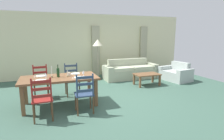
{
  "coord_description": "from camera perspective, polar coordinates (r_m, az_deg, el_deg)",
  "views": [
    {
      "loc": [
        -1.63,
        -4.76,
        1.8
      ],
      "look_at": [
        0.26,
        0.41,
        0.75
      ],
      "focal_mm": 29.4,
      "sensor_mm": 36.0,
      "label": 1
    }
  ],
  "objects": [
    {
      "name": "wine_glass_near_right",
      "position": [
        4.79,
        -8.9,
        -0.64
      ],
      "size": [
        0.06,
        0.06,
        0.16
      ],
      "color": "white",
      "rests_on": "dining_table"
    },
    {
      "name": "wine_bottle",
      "position": [
        4.85,
        -16.42,
        -0.73
      ],
      "size": [
        0.07,
        0.07,
        0.32
      ],
      "color": "#143819",
      "rests_on": "dining_table"
    },
    {
      "name": "dinner_plate_near_right",
      "position": [
        4.66,
        -10.29,
        -2.28
      ],
      "size": [
        0.24,
        0.24,
        0.02
      ],
      "primitive_type": "cylinder",
      "color": "white",
      "rests_on": "dining_table"
    },
    {
      "name": "fork_near_left",
      "position": [
        4.61,
        -23.25,
        -3.22
      ],
      "size": [
        0.02,
        0.17,
        0.01
      ],
      "primitive_type": "cube",
      "rotation": [
        0.0,
        0.0,
        -0.02
      ],
      "color": "silver",
      "rests_on": "dining_table"
    },
    {
      "name": "dining_chair_far_right",
      "position": [
        5.69,
        -12.36,
        -2.88
      ],
      "size": [
        0.43,
        0.41,
        0.96
      ],
      "color": "#314358",
      "rests_on": "ground_plane"
    },
    {
      "name": "dining_chair_far_left",
      "position": [
        5.68,
        -21.26,
        -3.41
      ],
      "size": [
        0.44,
        0.42,
        0.96
      ],
      "color": "maroon",
      "rests_on": "ground_plane"
    },
    {
      "name": "fork_near_right",
      "position": [
        4.64,
        -12.11,
        -2.48
      ],
      "size": [
        0.03,
        0.17,
        0.01
      ],
      "primitive_type": "cube",
      "rotation": [
        0.0,
        0.0,
        -0.07
      ],
      "color": "silver",
      "rests_on": "dining_table"
    },
    {
      "name": "armchair_upholstered",
      "position": [
        7.88,
        19.33,
        -1.16
      ],
      "size": [
        0.99,
        1.28,
        0.72
      ],
      "color": "#AAB4AE",
      "rests_on": "ground_plane"
    },
    {
      "name": "dining_table",
      "position": [
        4.88,
        -15.98,
        -3.11
      ],
      "size": [
        1.9,
        0.96,
        0.75
      ],
      "color": "brown",
      "rests_on": "ground_plane"
    },
    {
      "name": "ground_plane",
      "position": [
        5.35,
        -1.11,
        -9.0
      ],
      "size": [
        9.6,
        9.6,
        0.02
      ],
      "primitive_type": "cube",
      "color": "#39594A"
    },
    {
      "name": "candle_short",
      "position": [
        4.83,
        -13.66,
        -1.54
      ],
      "size": [
        0.05,
        0.05,
        0.17
      ],
      "color": "#998C66",
      "rests_on": "dining_table"
    },
    {
      "name": "dinner_plate_near_left",
      "position": [
        4.6,
        -21.4,
        -3.03
      ],
      "size": [
        0.24,
        0.24,
        0.02
      ],
      "primitive_type": "cylinder",
      "color": "white",
      "rests_on": "dining_table"
    },
    {
      "name": "dinner_plate_far_right",
      "position": [
        5.15,
        -11.26,
        -1.08
      ],
      "size": [
        0.24,
        0.24,
        0.02
      ],
      "primitive_type": "cylinder",
      "color": "white",
      "rests_on": "dining_table"
    },
    {
      "name": "candle_tall",
      "position": [
        4.85,
        -18.22,
        -1.24
      ],
      "size": [
        0.05,
        0.05,
        0.29
      ],
      "color": "#998C66",
      "rests_on": "dining_table"
    },
    {
      "name": "wall_far",
      "position": [
        8.23,
        -8.72,
        7.55
      ],
      "size": [
        9.6,
        0.16,
        2.7
      ],
      "primitive_type": "cube",
      "color": "beige",
      "rests_on": "ground_plane"
    },
    {
      "name": "dinner_plate_far_left",
      "position": [
        5.09,
        -21.31,
        -1.75
      ],
      "size": [
        0.24,
        0.24,
        0.02
      ],
      "primitive_type": "cylinder",
      "color": "white",
      "rests_on": "dining_table"
    },
    {
      "name": "fork_far_right",
      "position": [
        5.13,
        -12.91,
        -1.26
      ],
      "size": [
        0.02,
        0.17,
        0.01
      ],
      "primitive_type": "cube",
      "rotation": [
        0.0,
        0.0,
        -0.01
      ],
      "color": "silver",
      "rests_on": "dining_table"
    },
    {
      "name": "wine_glass_near_left",
      "position": [
        4.7,
        -19.92,
        -1.39
      ],
      "size": [
        0.06,
        0.06,
        0.16
      ],
      "color": "white",
      "rests_on": "dining_table"
    },
    {
      "name": "standing_lamp",
      "position": [
        7.35,
        -4.48,
        7.73
      ],
      "size": [
        0.4,
        0.4,
        1.64
      ],
      "color": "#332D28",
      "rests_on": "ground_plane"
    },
    {
      "name": "fork_far_left",
      "position": [
        5.1,
        -22.98,
        -1.92
      ],
      "size": [
        0.02,
        0.17,
        0.01
      ],
      "primitive_type": "cube",
      "rotation": [
        0.0,
        0.0,
        0.04
      ],
      "color": "silver",
      "rests_on": "dining_table"
    },
    {
      "name": "dining_chair_near_right",
      "position": [
        4.3,
        -8.59,
        -7.24
      ],
      "size": [
        0.43,
        0.41,
        0.96
      ],
      "color": "navy",
      "rests_on": "ground_plane"
    },
    {
      "name": "coffee_cup_primary",
      "position": [
        4.93,
        -13.2,
        -1.26
      ],
      "size": [
        0.07,
        0.07,
        0.09
      ],
      "primitive_type": "cylinder",
      "color": "beige",
      "rests_on": "dining_table"
    },
    {
      "name": "curtain_panel_right",
      "position": [
        9.15,
        9.71,
        6.26
      ],
      "size": [
        0.35,
        0.08,
        2.2
      ],
      "primitive_type": "cube",
      "color": "#A9A787",
      "rests_on": "ground_plane"
    },
    {
      "name": "curtain_panel_left",
      "position": [
        8.23,
        -5.04,
        5.88
      ],
      "size": [
        0.35,
        0.08,
        2.2
      ],
      "primitive_type": "cube",
      "color": "#A9A787",
      "rests_on": "ground_plane"
    },
    {
      "name": "couch",
      "position": [
        7.8,
        5.6,
        -0.4
      ],
      "size": [
        2.29,
        0.84,
        0.8
      ],
      "color": "#A7AE90",
      "rests_on": "ground_plane"
    },
    {
      "name": "dining_chair_near_left",
      "position": [
        4.17,
        -20.88,
        -8.45
      ],
      "size": [
        0.43,
        0.41,
        0.96
      ],
      "color": "maroon",
      "rests_on": "ground_plane"
    },
    {
      "name": "coffee_table",
      "position": [
        6.78,
        10.8,
        -1.69
      ],
      "size": [
        0.9,
        0.56,
        0.42
      ],
      "color": "brown",
      "rests_on": "ground_plane"
    }
  ]
}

